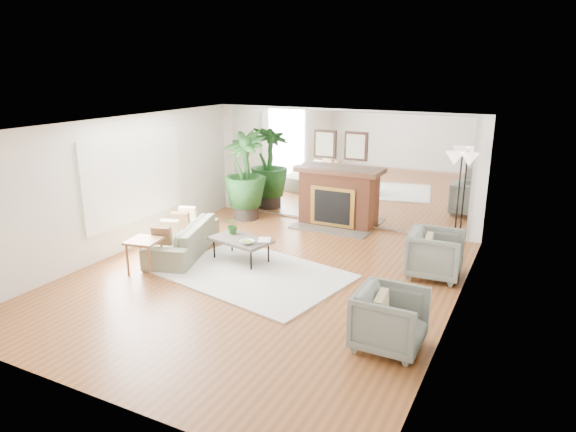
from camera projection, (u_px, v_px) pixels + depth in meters
The scene contains 18 objects.
ground at pixel (261, 279), 8.41m from camera, with size 7.00×7.00×0.00m, color brown.
wall_left at pixel (118, 186), 9.35m from camera, with size 0.02×7.00×2.50m, color silver.
wall_right at pixel (457, 233), 6.77m from camera, with size 0.02×7.00×2.50m, color silver.
wall_back at pixel (341, 168), 11.05m from camera, with size 6.00×0.02×2.50m, color silver.
mirror_panel at pixel (340, 168), 11.03m from camera, with size 5.40×0.04×2.40m, color silver.
window_panel at pixel (134, 177), 9.66m from camera, with size 0.04×2.40×1.50m, color #B2E09E.
fireplace at pixel (336, 197), 11.02m from camera, with size 1.85×0.83×2.05m.
area_rug at pixel (255, 274), 8.57m from camera, with size 2.91×2.08×0.03m, color beige.
coffee_table at pixel (241, 240), 9.07m from camera, with size 1.19×0.84×0.43m.
sofa at pixel (183, 238), 9.49m from camera, with size 2.02×0.79×0.59m, color slate.
armchair_back at pixel (435, 254), 8.43m from camera, with size 0.84×0.86×0.79m, color slate.
armchair_front at pixel (390, 320), 6.28m from camera, with size 0.81×0.83×0.76m, color slate.
side_table at pixel (144, 245), 8.57m from camera, with size 0.59×0.59×0.58m.
potted_ficus at pixel (245, 173), 11.47m from camera, with size 1.02×1.02×1.99m.
floor_lamp at pixel (461, 167), 9.51m from camera, with size 0.60×0.33×1.83m.
tabletop_plant at pixel (233, 225), 9.29m from camera, with size 0.28×0.24×0.31m, color #2A6224.
fruit_bowl at pixel (247, 242), 8.79m from camera, with size 0.24×0.24×0.06m, color olive.
book at pixel (258, 240), 8.95m from camera, with size 0.22×0.29×0.02m, color olive.
Camera 1 is at (3.90, -6.74, 3.37)m, focal length 32.00 mm.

